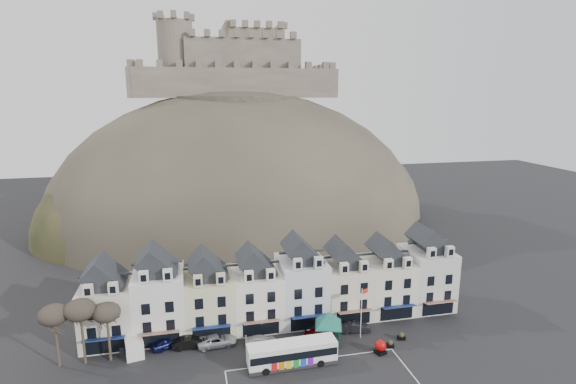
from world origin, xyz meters
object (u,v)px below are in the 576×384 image
at_px(car_navy, 168,342).
at_px(car_black, 190,342).
at_px(red_buoy, 380,347).
at_px(car_white, 261,340).
at_px(car_silver, 217,340).
at_px(bus, 292,353).
at_px(flagpole, 362,310).
at_px(car_charcoal, 355,327).
at_px(white_van, 134,344).
at_px(bus_shelter, 329,319).
at_px(car_maroon, 320,334).

distance_m(car_navy, car_black, 3.05).
distance_m(red_buoy, car_white, 15.80).
height_order(car_navy, car_silver, car_navy).
bearing_deg(car_white, bus, -148.27).
distance_m(flagpole, car_black, 23.54).
relative_size(bus, car_white, 2.60).
bearing_deg(car_charcoal, flagpole, -163.21).
relative_size(red_buoy, flagpole, 0.25).
bearing_deg(car_white, white_van, 85.96).
distance_m(bus_shelter, red_buoy, 7.52).
xyz_separation_m(bus_shelter, white_van, (-25.57, 3.47, -2.36)).
height_order(flagpole, car_navy, flagpole).
distance_m(flagpole, car_silver, 20.11).
bearing_deg(bus, car_black, 149.59).
relative_size(bus_shelter, red_buoy, 3.66).
bearing_deg(car_maroon, car_charcoal, -68.31).
bearing_deg(white_van, flagpole, -17.43).
relative_size(car_white, car_charcoal, 1.00).
bearing_deg(car_black, car_silver, -92.93).
bearing_deg(car_maroon, bus_shelter, -128.39).
xyz_separation_m(car_white, car_maroon, (8.15, -0.40, 0.11)).
bearing_deg(car_navy, bus, -139.71).
bearing_deg(bus, car_navy, 152.28).
height_order(flagpole, car_maroon, flagpole).
xyz_separation_m(bus_shelter, car_white, (-8.98, 1.44, -2.87)).
distance_m(car_black, car_charcoal, 22.94).
height_order(car_black, car_silver, car_black).
bearing_deg(flagpole, car_charcoal, 97.90).
bearing_deg(car_black, car_charcoal, -91.22).
height_order(flagpole, white_van, flagpole).
bearing_deg(car_silver, car_black, 81.45).
bearing_deg(car_navy, white_van, 67.63).
height_order(car_silver, car_maroon, car_maroon).
bearing_deg(white_van, car_silver, -16.06).
height_order(bus_shelter, car_navy, bus_shelter).
bearing_deg(flagpole, car_black, 173.53).
distance_m(car_silver, car_white, 5.98).
distance_m(bus, red_buoy, 11.86).
xyz_separation_m(white_van, car_silver, (10.72, -0.89, -0.40)).
height_order(red_buoy, car_maroon, red_buoy).
relative_size(car_black, car_white, 1.09).
distance_m(white_van, car_maroon, 24.87).
bearing_deg(red_buoy, car_charcoal, 102.30).
distance_m(red_buoy, car_black, 25.13).
bearing_deg(white_van, bus, -32.19).
relative_size(car_silver, car_white, 1.20).
height_order(white_van, car_white, white_van).
height_order(car_navy, car_maroon, car_navy).
height_order(car_black, car_charcoal, car_black).
bearing_deg(bus_shelter, bus, -129.04).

